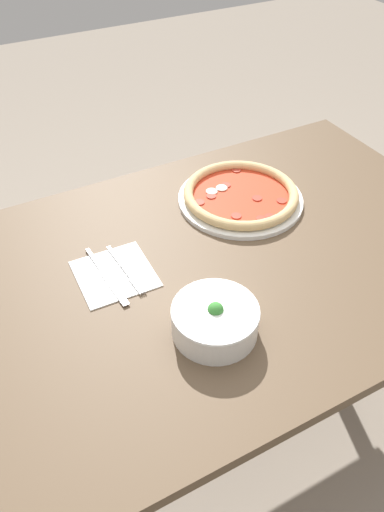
% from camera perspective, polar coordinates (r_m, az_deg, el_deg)
% --- Properties ---
extents(ground_plane, '(8.00, 8.00, 0.00)m').
position_cam_1_polar(ground_plane, '(1.78, 3.03, -18.27)').
color(ground_plane, gray).
extents(dining_table, '(1.29, 0.87, 0.76)m').
position_cam_1_polar(dining_table, '(1.25, 4.08, -3.33)').
color(dining_table, brown).
rests_on(dining_table, ground_plane).
extents(pizza, '(0.33, 0.33, 0.04)m').
position_cam_1_polar(pizza, '(1.34, 5.57, 6.90)').
color(pizza, white).
rests_on(pizza, dining_table).
extents(bowl, '(0.18, 0.18, 0.08)m').
position_cam_1_polar(bowl, '(0.99, 2.67, -7.18)').
color(bowl, white).
rests_on(bowl, dining_table).
extents(napkin, '(0.17, 0.17, 0.00)m').
position_cam_1_polar(napkin, '(1.14, -8.83, -2.02)').
color(napkin, white).
rests_on(napkin, dining_table).
extents(fork, '(0.02, 0.18, 0.00)m').
position_cam_1_polar(fork, '(1.14, -7.73, -1.41)').
color(fork, silver).
rests_on(fork, napkin).
extents(knife, '(0.03, 0.21, 0.01)m').
position_cam_1_polar(knife, '(1.14, -10.01, -1.96)').
color(knife, silver).
rests_on(knife, napkin).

